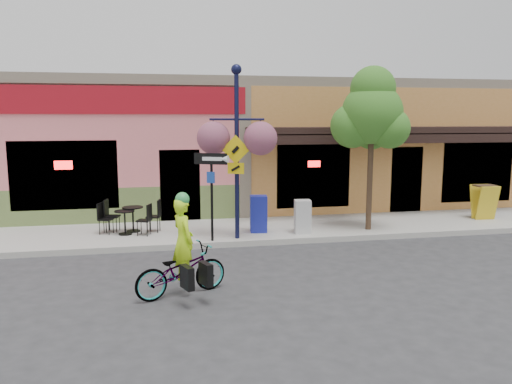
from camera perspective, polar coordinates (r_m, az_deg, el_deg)
ground at (r=12.64m, az=5.99°, el=-6.46°), size 90.00×90.00×0.00m
sidewalk at (r=14.49m, az=3.66°, el=-4.17°), size 24.00×3.00×0.15m
curb at (r=13.13m, az=5.29°, el=-5.54°), size 24.00×0.12×0.15m
building at (r=19.52m, az=-0.41°, el=5.60°), size 18.20×8.20×4.50m
bicycle at (r=9.39m, az=-8.55°, el=-8.88°), size 1.89×1.23×0.94m
cyclist_rider at (r=9.30m, az=-8.29°, el=-7.01°), size 0.56×0.67×1.57m
lamp_post at (r=12.67m, az=-2.21°, el=4.47°), size 1.52×1.07×4.42m
one_way_sign at (r=12.57m, az=-5.07°, el=-0.62°), size 0.86×0.53×2.23m
cafe_set_left at (r=14.05m, az=-13.89°, el=-2.62°), size 1.63×1.06×0.90m
cafe_set_right at (r=13.77m, az=-14.77°, el=-3.00°), size 1.57×1.14×0.85m
newspaper_box_blue at (r=13.62m, az=0.29°, el=-2.51°), size 0.50×0.45×1.00m
newspaper_box_grey at (r=13.53m, az=5.34°, el=-2.82°), size 0.47×0.43×0.90m
street_tree at (r=14.06m, az=12.99°, el=4.89°), size 2.05×2.05×4.54m
sandwich_board at (r=16.69m, az=24.97°, el=-1.15°), size 0.65×0.49×1.06m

